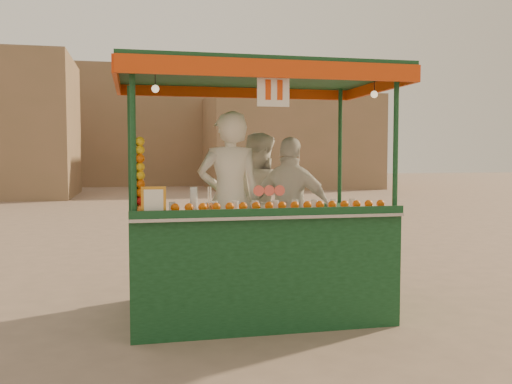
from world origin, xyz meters
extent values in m
plane|color=#746053|center=(0.00, 0.00, 0.00)|extent=(90.00, 90.00, 0.00)
cube|color=#8A674E|center=(7.00, 24.00, 2.50)|extent=(9.00, 6.00, 5.00)
cube|color=#8A674E|center=(-2.00, 30.00, 3.50)|extent=(14.00, 7.00, 7.00)
cube|color=#0E3516|center=(-0.16, 0.17, 0.16)|extent=(2.77, 1.70, 0.32)
cylinder|color=black|center=(-1.11, 0.17, 0.19)|extent=(0.38, 0.11, 0.38)
cylinder|color=black|center=(0.80, 0.17, 0.19)|extent=(0.38, 0.11, 0.38)
cube|color=#0E3516|center=(-0.16, -0.52, 0.74)|extent=(2.77, 0.32, 0.85)
cube|color=#0E3516|center=(-1.38, 0.28, 0.74)|extent=(0.32, 1.38, 0.85)
cube|color=#0E3516|center=(1.07, 0.28, 0.74)|extent=(0.32, 1.38, 0.85)
cube|color=#B2B2B7|center=(-0.16, -0.49, 1.19)|extent=(2.77, 0.49, 0.03)
cylinder|color=#0E3516|center=(-1.49, -0.63, 1.92)|extent=(0.05, 0.05, 1.49)
cylinder|color=#0E3516|center=(1.17, -0.63, 1.92)|extent=(0.05, 0.05, 1.49)
cylinder|color=#0E3516|center=(-1.49, 0.97, 1.92)|extent=(0.05, 0.05, 1.49)
cylinder|color=#0E3516|center=(1.17, 0.97, 1.92)|extent=(0.05, 0.05, 1.49)
cube|color=#0E3516|center=(-0.16, 0.17, 2.70)|extent=(2.98, 1.92, 0.09)
cube|color=#D23D0B|center=(-0.16, -0.79, 2.62)|extent=(2.98, 0.04, 0.17)
cube|color=#D23D0B|center=(-0.16, 1.13, 2.62)|extent=(2.98, 0.04, 0.17)
cube|color=#D23D0B|center=(-1.65, 0.17, 2.62)|extent=(0.04, 1.92, 0.17)
cube|color=#D23D0B|center=(1.33, 0.17, 2.62)|extent=(0.04, 1.92, 0.17)
cylinder|color=#E35245|center=(-0.18, -0.63, 1.45)|extent=(0.11, 0.03, 0.11)
cube|color=#C68325|center=(-1.31, -0.63, 1.35)|extent=(0.23, 0.02, 0.30)
cube|color=white|center=(-0.16, -0.70, 2.43)|extent=(0.32, 0.02, 0.32)
sphere|color=#FFE5B2|center=(-1.27, -0.55, 2.43)|extent=(0.07, 0.07, 0.07)
sphere|color=#FFE5B2|center=(0.96, -0.55, 2.43)|extent=(0.07, 0.07, 0.07)
imported|color=white|center=(-0.45, 0.14, 1.30)|extent=(0.73, 0.49, 1.96)
imported|color=white|center=(0.02, 0.81, 1.20)|extent=(1.08, 1.07, 1.75)
imported|color=silver|center=(0.29, 0.23, 1.16)|extent=(1.06, 0.88, 1.69)
camera|label=1|loc=(-1.49, -5.98, 1.80)|focal=39.15mm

